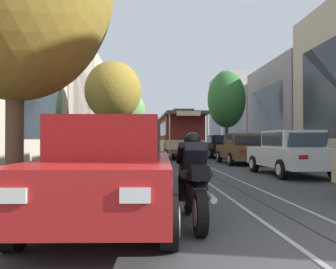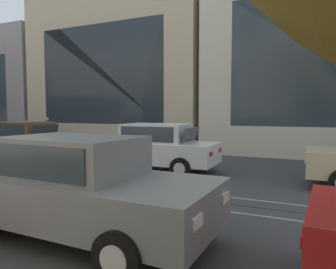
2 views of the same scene
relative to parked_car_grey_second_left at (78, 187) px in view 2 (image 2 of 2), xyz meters
The scene contains 4 objects.
parked_car_grey_second_left is the anchor object (origin of this frame).
parked_car_white_second_right 5.70m from the parked_car_grey_second_left, 15.31° to the left, with size 2.09×4.40×1.58m.
parked_car_brown_mid_right 9.15m from the parked_car_grey_second_left, 54.55° to the left, with size 2.03×4.37×1.58m.
pedestrian_on_left_pavement 13.76m from the parked_car_grey_second_left, 47.50° to the left, with size 0.55×0.42×1.68m.
Camera 2 is at (-6.57, 4.02, 1.96)m, focal length 33.84 mm.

